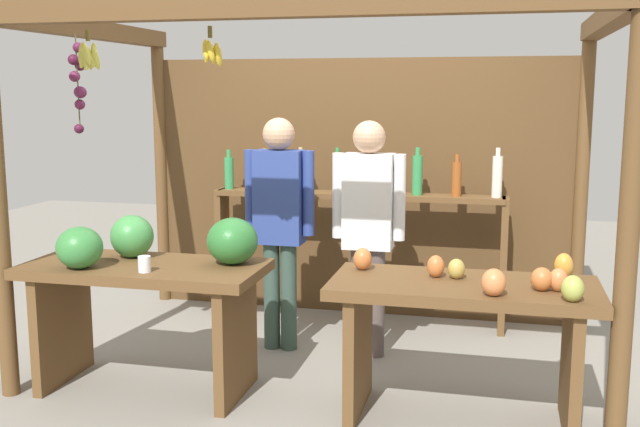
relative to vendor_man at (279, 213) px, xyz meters
The scene contains 7 objects.
ground_plane 1.01m from the vendor_man, 13.05° to the right, with size 12.00×12.00×0.00m, color gray.
market_stall 0.64m from the vendor_man, 49.99° to the left, with size 3.44×2.20×2.22m.
fruit_counter_left 1.04m from the vendor_man, 122.20° to the right, with size 1.39×0.69×1.03m.
fruit_counter_right 1.59m from the vendor_man, 34.17° to the right, with size 1.39×0.64×0.90m.
bottle_shelf_unit 0.82m from the vendor_man, 59.90° to the left, with size 2.21×0.22×1.36m.
vendor_man is the anchor object (origin of this frame).
vendor_woman 0.60m from the vendor_man, ahead, with size 0.48×0.21×1.57m.
Camera 1 is at (1.07, -4.65, 1.75)m, focal length 41.96 mm.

